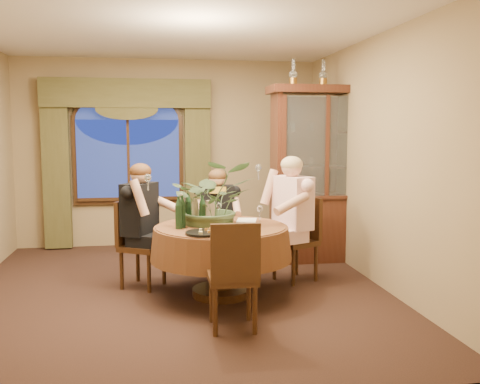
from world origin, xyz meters
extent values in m
plane|color=black|center=(0.00, 0.00, 0.00)|extent=(5.00, 5.00, 0.00)
plane|color=#8D7754|center=(0.00, 2.50, 1.40)|extent=(4.50, 0.00, 4.50)
plane|color=#8D7754|center=(2.25, 0.00, 1.40)|extent=(0.00, 5.00, 5.00)
plane|color=white|center=(0.00, 0.00, 2.80)|extent=(5.00, 5.00, 0.00)
cube|color=#43411E|center=(-1.63, 2.38, 1.18)|extent=(0.38, 0.14, 2.32)
cube|color=#43411E|center=(0.43, 2.38, 1.18)|extent=(0.38, 0.14, 2.32)
cylinder|color=maroon|center=(0.45, -0.25, 0.38)|extent=(1.89, 1.89, 0.75)
cube|color=#39180E|center=(1.98, 1.13, 1.16)|extent=(1.43, 0.56, 2.32)
cube|color=black|center=(1.37, 0.19, 0.48)|extent=(0.56, 0.56, 0.96)
cube|color=black|center=(0.58, 0.79, 0.48)|extent=(0.47, 0.47, 0.96)
cube|color=black|center=(-0.37, 0.21, 0.48)|extent=(0.57, 0.57, 0.96)
cube|color=black|center=(0.43, -1.19, 0.48)|extent=(0.43, 0.43, 0.96)
imported|color=#3D5634|center=(0.38, -0.11, 1.32)|extent=(0.86, 0.96, 0.75)
imported|color=#435029|center=(0.51, -0.27, 0.77)|extent=(0.14, 0.14, 0.04)
cylinder|color=black|center=(0.23, -0.69, 0.76)|extent=(0.37, 0.37, 0.02)
cylinder|color=tan|center=(0.18, -0.22, 0.92)|extent=(0.07, 0.07, 0.33)
cylinder|color=black|center=(0.12, -0.07, 0.92)|extent=(0.07, 0.07, 0.33)
cylinder|color=black|center=(0.25, -0.30, 0.92)|extent=(0.07, 0.07, 0.33)
cylinder|color=black|center=(0.04, -0.30, 0.92)|extent=(0.07, 0.07, 0.33)
cylinder|color=black|center=(0.01, -0.35, 0.92)|extent=(0.07, 0.07, 0.33)
cylinder|color=tan|center=(0.05, -0.13, 0.92)|extent=(0.07, 0.07, 0.33)
cube|color=white|center=(0.63, -0.49, 0.75)|extent=(0.28, 0.34, 0.00)
cube|color=white|center=(0.77, 0.02, 0.75)|extent=(0.28, 0.34, 0.00)
camera|label=1|loc=(-0.24, -5.70, 1.73)|focal=40.00mm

